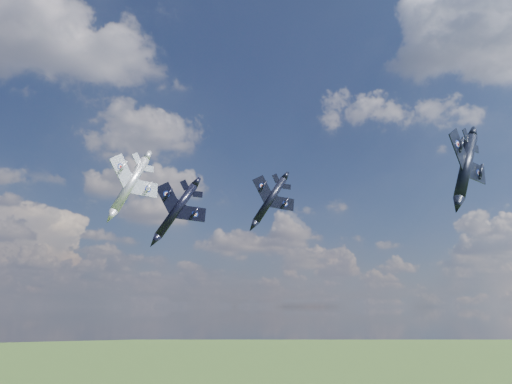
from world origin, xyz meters
name	(u,v)px	position (x,y,z in m)	size (l,w,h in m)	color
jet_lead_navy	(176,210)	(-5.37, 21.54, 79.52)	(10.18, 14.20, 2.94)	black
jet_right_navy	(466,166)	(27.34, -8.21, 82.46)	(10.94, 15.25, 3.16)	black
jet_high_navy	(270,200)	(14.25, 28.47, 84.14)	(10.43, 14.54, 3.01)	black
jet_left_silver	(130,184)	(-14.08, 12.49, 81.03)	(9.34, 13.02, 2.69)	#9A9CA3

